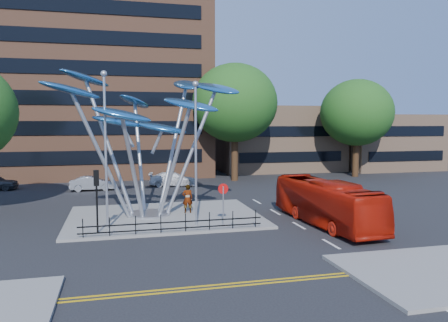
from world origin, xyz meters
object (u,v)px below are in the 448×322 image
object	(u,v)px
pedestrian	(188,199)
tree_right	(235,103)
tree_far	(357,113)
street_lamp_right	(196,140)
parked_car_mid	(92,183)
traffic_light_island	(97,188)
parked_car_right	(173,179)
red_bus	(326,203)
street_lamp_left	(105,136)
leaf_sculpture	(146,110)
no_entry_sign_island	(223,197)

from	to	relation	value
pedestrian	tree_right	bearing A→B (deg)	-113.34
tree_far	street_lamp_right	world-z (taller)	tree_far
tree_far	parked_car_mid	size ratio (longest dim) A/B	2.78
traffic_light_island	tree_far	bearing A→B (deg)	35.84
parked_car_right	parked_car_mid	bearing A→B (deg)	106.04
traffic_light_island	street_lamp_right	bearing A→B (deg)	5.19
tree_far	red_bus	size ratio (longest dim) A/B	1.13
traffic_light_island	pedestrian	size ratio (longest dim) A/B	1.81
street_lamp_left	tree_right	bearing A→B (deg)	55.95
leaf_sculpture	street_lamp_left	world-z (taller)	leaf_sculpture
traffic_light_island	red_bus	distance (m)	13.23
tree_far	parked_car_mid	distance (m)	29.02
red_bus	leaf_sculpture	bearing A→B (deg)	151.45
no_entry_sign_island	pedestrian	world-z (taller)	no_entry_sign_island
tree_right	leaf_sculpture	world-z (taller)	tree_right
street_lamp_left	no_entry_sign_island	xyz separation A→B (m)	(6.50, -0.98, -3.54)
pedestrian	parked_car_right	distance (m)	13.19
parked_car_mid	leaf_sculpture	bearing A→B (deg)	-164.35
street_lamp_right	red_bus	world-z (taller)	street_lamp_right
parked_car_mid	street_lamp_right	bearing A→B (deg)	-160.09
leaf_sculpture	parked_car_right	size ratio (longest dim) A/B	2.80
street_lamp_right	pedestrian	world-z (taller)	street_lamp_right
red_bus	pedestrian	size ratio (longest dim) A/B	5.05
tree_right	no_entry_sign_island	size ratio (longest dim) A/B	4.94
street_lamp_left	red_bus	size ratio (longest dim) A/B	0.92
leaf_sculpture	tree_right	bearing A→B (deg)	56.69
tree_far	leaf_sculpture	bearing A→B (deg)	-147.52
tree_right	no_entry_sign_island	xyz separation A→B (m)	(-6.00, -19.48, -6.22)
leaf_sculpture	parked_car_right	world-z (taller)	leaf_sculpture
tree_right	parked_car_right	distance (m)	10.24
traffic_light_island	no_entry_sign_island	xyz separation A→B (m)	(7.00, 0.02, -0.80)
leaf_sculpture	red_bus	xyz separation A→B (m)	(10.22, -4.81, -5.54)
street_lamp_right	no_entry_sign_island	xyz separation A→B (m)	(1.50, -0.48, -3.28)
traffic_light_island	parked_car_mid	xyz separation A→B (m)	(-1.10, 16.21, -1.98)
parked_car_right	traffic_light_island	bearing A→B (deg)	168.40
leaf_sculpture	tree_far	bearing A→B (deg)	32.48
pedestrian	parked_car_mid	bearing A→B (deg)	-58.97
tree_right	street_lamp_left	bearing A→B (deg)	-124.05
no_entry_sign_island	parked_car_right	bearing A→B (deg)	92.39
no_entry_sign_island	pedestrian	size ratio (longest dim) A/B	1.29
red_bus	tree_far	bearing A→B (deg)	52.12
street_lamp_right	traffic_light_island	size ratio (longest dim) A/B	2.42
leaf_sculpture	parked_car_right	bearing A→B (deg)	75.56
tree_far	pedestrian	size ratio (longest dim) A/B	5.70
leaf_sculpture	parked_car_mid	bearing A→B (deg)	108.54
red_bus	no_entry_sign_island	bearing A→B (deg)	170.67
leaf_sculpture	red_bus	bearing A→B (deg)	-25.19
parked_car_mid	red_bus	bearing A→B (deg)	-142.63
no_entry_sign_island	red_bus	bearing A→B (deg)	-5.97
traffic_light_island	parked_car_mid	size ratio (longest dim) A/B	0.88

